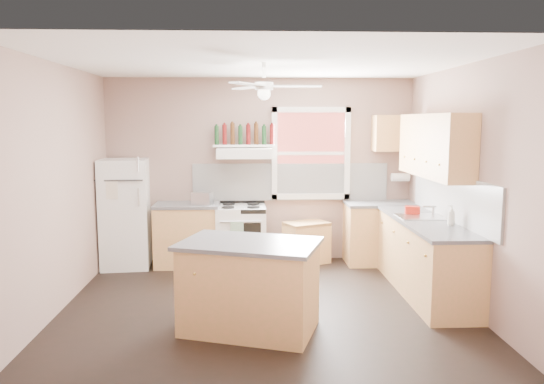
{
  "coord_description": "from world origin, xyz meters",
  "views": [
    {
      "loc": [
        -0.17,
        -5.84,
        2.07
      ],
      "look_at": [
        0.1,
        0.3,
        1.25
      ],
      "focal_mm": 35.0,
      "sensor_mm": 36.0,
      "label": 1
    }
  ],
  "objects_px": {
    "stove": "(241,235)",
    "island": "(250,288)",
    "toaster": "(202,199)",
    "cart": "(306,242)",
    "refrigerator": "(125,213)"
  },
  "relations": [
    {
      "from": "cart",
      "to": "island",
      "type": "height_order",
      "value": "island"
    },
    {
      "from": "refrigerator",
      "to": "toaster",
      "type": "height_order",
      "value": "refrigerator"
    },
    {
      "from": "cart",
      "to": "stove",
      "type": "bearing_deg",
      "value": 158.0
    },
    {
      "from": "toaster",
      "to": "cart",
      "type": "distance_m",
      "value": 1.66
    },
    {
      "from": "toaster",
      "to": "island",
      "type": "relative_size",
      "value": 0.22
    },
    {
      "from": "stove",
      "to": "island",
      "type": "bearing_deg",
      "value": -87.78
    },
    {
      "from": "toaster",
      "to": "cart",
      "type": "xyz_separation_m",
      "value": [
        1.5,
        0.16,
        -0.69
      ]
    },
    {
      "from": "toaster",
      "to": "cart",
      "type": "relative_size",
      "value": 0.46
    },
    {
      "from": "refrigerator",
      "to": "island",
      "type": "height_order",
      "value": "refrigerator"
    },
    {
      "from": "toaster",
      "to": "island",
      "type": "xyz_separation_m",
      "value": [
        0.66,
        -2.34,
        -0.56
      ]
    },
    {
      "from": "toaster",
      "to": "island",
      "type": "height_order",
      "value": "toaster"
    },
    {
      "from": "cart",
      "to": "island",
      "type": "xyz_separation_m",
      "value": [
        -0.84,
        -2.5,
        0.13
      ]
    },
    {
      "from": "cart",
      "to": "island",
      "type": "relative_size",
      "value": 0.49
    },
    {
      "from": "cart",
      "to": "island",
      "type": "distance_m",
      "value": 2.64
    },
    {
      "from": "refrigerator",
      "to": "stove",
      "type": "height_order",
      "value": "refrigerator"
    }
  ]
}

